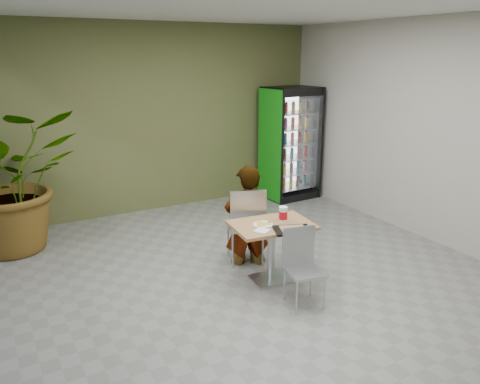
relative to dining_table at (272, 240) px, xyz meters
name	(u,v)px	position (x,y,z in m)	size (l,w,h in m)	color
ground	(263,289)	(-0.19, -0.13, -0.54)	(7.00, 7.00, 0.00)	gray
room_envelope	(265,157)	(-0.19, -0.13, 1.06)	(6.00, 7.00, 3.20)	beige
dining_table	(272,240)	(0.00, 0.00, 0.00)	(1.01, 0.76, 0.75)	#A77A47
chair_far	(247,220)	(-0.02, 0.57, 0.08)	(0.59, 0.59, 1.04)	#A8AAAD
chair_near	(302,260)	(0.02, -0.57, -0.03)	(0.45, 0.45, 0.86)	#A8AAAD
seated_woman	(247,225)	(0.02, 0.63, -0.02)	(0.60, 0.39, 1.63)	black
pizza_plate	(263,224)	(-0.12, 0.01, 0.23)	(0.30, 0.24, 0.03)	white
soda_cup	(283,214)	(0.15, 0.00, 0.30)	(0.11, 0.11, 0.19)	white
napkin_stack	(262,231)	(-0.24, -0.17, 0.22)	(0.15, 0.15, 0.02)	white
cafeteria_tray	(293,230)	(0.08, -0.32, 0.23)	(0.42, 0.30, 0.02)	black
beverage_fridge	(291,143)	(2.23, 2.82, 0.51)	(0.99, 0.78, 2.10)	black
potted_plant	(11,181)	(-2.60, 2.62, 0.46)	(1.79, 1.54, 1.98)	#28652A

